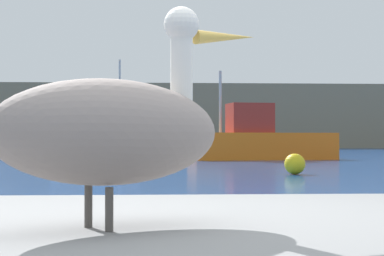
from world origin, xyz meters
TOP-DOWN VIEW (x-y plane):
  - hillside_backdrop at (0.00, 66.98)m, footprint 140.00×11.50m
  - pelican at (-0.52, -0.44)m, footprint 1.14×0.89m
  - fishing_boat_orange at (4.44, 27.31)m, footprint 6.64×2.95m
  - fishing_boat_white at (-3.70, 38.69)m, footprint 5.30×3.54m
  - mooring_buoy at (3.37, 14.77)m, footprint 0.55×0.55m

SIDE VIEW (x-z plane):
  - mooring_buoy at x=3.37m, z-range 0.00..0.55m
  - fishing_boat_orange at x=4.44m, z-range -1.13..2.80m
  - fishing_boat_white at x=-3.70m, z-range -1.93..3.88m
  - pelican at x=-0.52m, z-range 0.55..1.41m
  - hillside_backdrop at x=0.00m, z-range 0.00..6.16m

